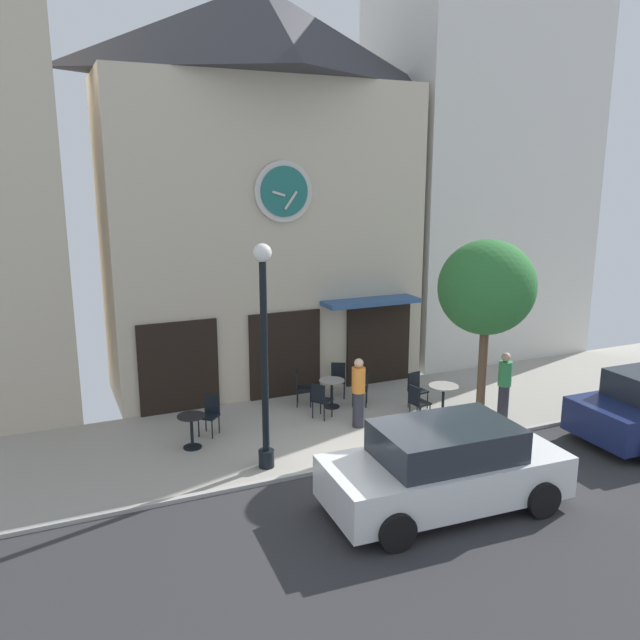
{
  "coord_description": "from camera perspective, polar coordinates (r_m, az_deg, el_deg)",
  "views": [
    {
      "loc": [
        -5.93,
        -10.69,
        5.79
      ],
      "look_at": [
        -0.13,
        2.31,
        2.56
      ],
      "focal_mm": 35.83,
      "sensor_mm": 36.0,
      "label": 1
    }
  ],
  "objects": [
    {
      "name": "cafe_chair_facing_street",
      "position": [
        17.11,
        1.62,
        -5.11
      ],
      "size": [
        0.54,
        0.54,
        0.9
      ],
      "color": "black",
      "rests_on": "ground_plane"
    },
    {
      "name": "ground_plane",
      "position": [
        12.63,
        7.24,
        -14.72
      ],
      "size": [
        26.71,
        11.61,
        0.13
      ],
      "color": "#9E998E"
    },
    {
      "name": "cafe_chair_near_lamp",
      "position": [
        14.89,
        -9.78,
        -8.09
      ],
      "size": [
        0.57,
        0.57,
        0.9
      ],
      "color": "black",
      "rests_on": "ground_plane"
    },
    {
      "name": "pedestrian_green",
      "position": [
        16.05,
        16.14,
        -5.61
      ],
      "size": [
        0.35,
        0.35,
        1.67
      ],
      "color": "#2D2D38",
      "rests_on": "ground_plane"
    },
    {
      "name": "clock_building",
      "position": [
        17.74,
        -5.06,
        11.76
      ],
      "size": [
        8.47,
        4.32,
        10.57
      ],
      "color": "beige",
      "rests_on": "ground_plane"
    },
    {
      "name": "street_tree",
      "position": [
        14.64,
        14.69,
        2.77
      ],
      "size": [
        2.24,
        2.02,
        4.44
      ],
      "color": "brown",
      "rests_on": "ground_plane"
    },
    {
      "name": "street_lamp",
      "position": [
        12.54,
        -4.99,
        -3.37
      ],
      "size": [
        0.36,
        0.36,
        4.54
      ],
      "color": "black",
      "rests_on": "ground_plane"
    },
    {
      "name": "cafe_table_rightmost",
      "position": [
        14.24,
        -11.4,
        -9.33
      ],
      "size": [
        0.6,
        0.6,
        0.75
      ],
      "color": "black",
      "rests_on": "ground_plane"
    },
    {
      "name": "cafe_table_center",
      "position": [
        16.31,
        1.06,
        -6.17
      ],
      "size": [
        0.64,
        0.64,
        0.73
      ],
      "color": "black",
      "rests_on": "ground_plane"
    },
    {
      "name": "cafe_chair_under_awning",
      "position": [
        16.44,
        -1.73,
        -5.87
      ],
      "size": [
        0.53,
        0.53,
        0.9
      ],
      "color": "black",
      "rests_on": "ground_plane"
    },
    {
      "name": "neighbor_building_right",
      "position": [
        22.12,
        13.83,
        13.15
      ],
      "size": [
        6.46,
        4.49,
        12.12
      ],
      "color": "silver",
      "rests_on": "ground_plane"
    },
    {
      "name": "parked_car_white",
      "position": [
        11.75,
        11.07,
        -12.79
      ],
      "size": [
        4.39,
        2.19,
        1.55
      ],
      "color": "white",
      "rests_on": "ground_plane"
    },
    {
      "name": "cafe_chair_mid_row",
      "position": [
        15.56,
        8.7,
        -7.12
      ],
      "size": [
        0.45,
        0.45,
        0.9
      ],
      "color": "black",
      "rests_on": "ground_plane"
    },
    {
      "name": "cafe_chair_by_entrance",
      "position": [
        16.44,
        3.89,
        -5.89
      ],
      "size": [
        0.55,
        0.55,
        0.9
      ],
      "color": "black",
      "rests_on": "ground_plane"
    },
    {
      "name": "cafe_chair_left_end",
      "position": [
        16.48,
        8.58,
        -5.96
      ],
      "size": [
        0.46,
        0.46,
        0.9
      ],
      "color": "black",
      "rests_on": "ground_plane"
    },
    {
      "name": "cafe_table_leftmost",
      "position": [
        16.09,
        10.96,
        -6.48
      ],
      "size": [
        0.74,
        0.74,
        0.75
      ],
      "color": "black",
      "rests_on": "ground_plane"
    },
    {
      "name": "pedestrian_orange",
      "position": [
        14.99,
        3.44,
        -6.42
      ],
      "size": [
        0.42,
        0.42,
        1.67
      ],
      "color": "#2D2D38",
      "rests_on": "ground_plane"
    },
    {
      "name": "cafe_chair_right_end",
      "position": [
        15.54,
        0.04,
        -6.99
      ],
      "size": [
        0.55,
        0.55,
        0.9
      ],
      "color": "black",
      "rests_on": "ground_plane"
    }
  ]
}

